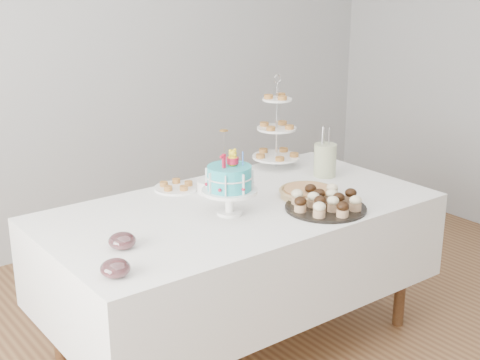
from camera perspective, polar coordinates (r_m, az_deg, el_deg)
walls at (r=2.88m, az=3.50°, el=7.04°), size 5.04×4.04×2.70m
table at (r=3.35m, az=-0.11°, el=-5.85°), size 1.92×1.02×0.77m
birthday_cake at (r=3.12m, az=-0.90°, el=-1.03°), size 0.26×0.26×0.40m
cupcake_tray at (r=3.23m, az=7.34°, el=-1.77°), size 0.39×0.39×0.09m
pie at (r=3.39m, az=5.79°, el=-1.04°), size 0.29×0.29×0.05m
tiered_stand at (r=3.84m, az=3.15°, el=4.37°), size 0.28×0.28×0.54m
plate_stack at (r=3.45m, az=-2.29°, el=-0.51°), size 0.17×0.17×0.07m
pastry_plate at (r=3.51m, az=-5.47°, el=-0.54°), size 0.23×0.23×0.04m
jam_bowl_a at (r=2.58m, az=-10.60°, el=-7.44°), size 0.12×0.12×0.07m
jam_bowl_b at (r=2.82m, az=-10.02°, el=-5.15°), size 0.12×0.12×0.07m
utensil_pitcher at (r=3.73m, az=7.28°, el=1.81°), size 0.13×0.12×0.28m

